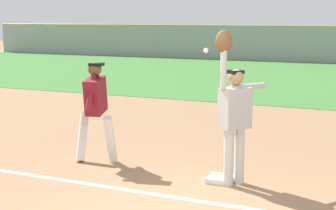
% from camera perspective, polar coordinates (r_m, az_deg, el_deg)
% --- Properties ---
extents(first_base, '(0.39, 0.39, 0.08)m').
position_cam_1_polar(first_base, '(8.17, 5.61, -7.89)').
color(first_base, white).
rests_on(first_base, ground_plane).
extents(fielder, '(0.61, 0.79, 2.28)m').
position_cam_1_polar(fielder, '(7.80, 7.06, -0.57)').
color(fielder, silver).
rests_on(fielder, ground_plane).
extents(runner, '(0.82, 0.84, 1.72)m').
position_cam_1_polar(runner, '(9.07, -7.74, 0.02)').
color(runner, white).
rests_on(runner, ground_plane).
extents(baseball, '(0.07, 0.07, 0.07)m').
position_cam_1_polar(baseball, '(7.79, 4.08, 5.83)').
color(baseball, white).
extents(parked_car_black, '(4.59, 2.51, 1.25)m').
position_cam_1_polar(parked_car_black, '(34.46, 4.79, 6.40)').
color(parked_car_black, black).
rests_on(parked_car_black, ground_plane).
extents(parked_car_blue, '(4.40, 2.13, 1.25)m').
position_cam_1_polar(parked_car_blue, '(33.37, 12.23, 6.13)').
color(parked_car_blue, '#23389E').
rests_on(parked_car_blue, ground_plane).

